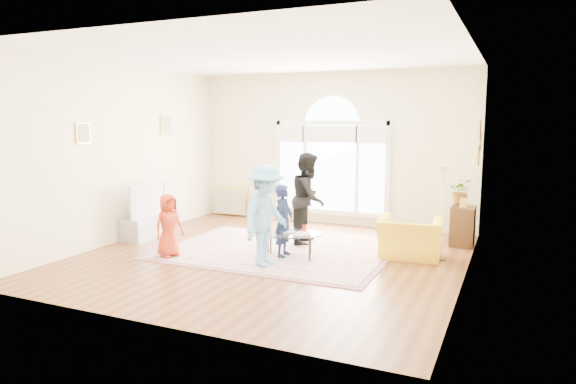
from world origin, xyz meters
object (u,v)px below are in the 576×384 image
at_px(television, 146,200).
at_px(coffee_table, 290,234).
at_px(armchair, 410,238).
at_px(tv_console, 146,227).
at_px(area_rug, 276,251).

bearing_deg(television, coffee_table, -4.49).
bearing_deg(armchair, coffee_table, 19.94).
distance_m(tv_console, coffee_table, 3.09).
distance_m(television, armchair, 4.88).
relative_size(area_rug, television, 3.33).
height_order(tv_console, armchair, armchair).
bearing_deg(television, armchair, 7.23).
relative_size(area_rug, armchair, 3.59).
xyz_separation_m(tv_console, coffee_table, (3.08, -0.24, 0.19)).
distance_m(tv_console, television, 0.52).
height_order(area_rug, television, television).
relative_size(tv_console, television, 0.92).
xyz_separation_m(area_rug, television, (-2.68, -0.08, 0.72)).
bearing_deg(tv_console, television, 0.00).
bearing_deg(area_rug, armchair, 13.83).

